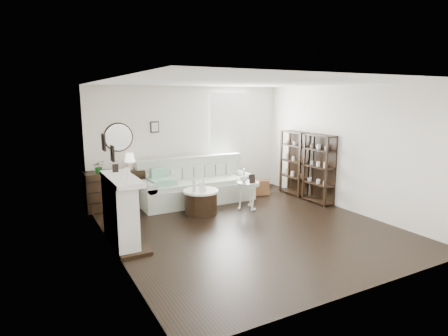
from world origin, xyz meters
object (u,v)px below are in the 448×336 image
sofa (196,187)px  drum_table (201,202)px  pedestal_table (248,184)px  dresser (115,189)px

sofa → drum_table: (-0.30, -0.92, -0.08)m
sofa → drum_table: size_ratio=3.58×
drum_table → pedestal_table: bearing=-9.5°
pedestal_table → dresser: bearing=149.8°
sofa → drum_table: bearing=-107.9°
sofa → dresser: 1.84m
sofa → drum_table: 0.97m
sofa → pedestal_table: bearing=-55.5°
dresser → pedestal_table: size_ratio=2.05×
sofa → pedestal_table: size_ratio=4.34×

